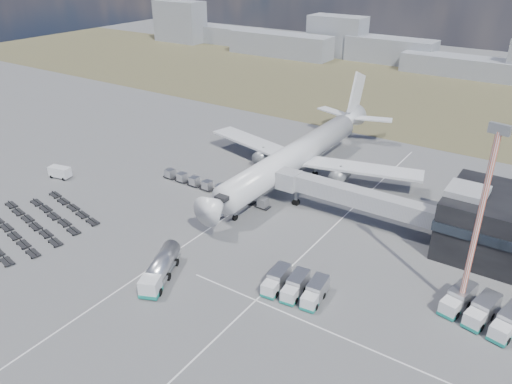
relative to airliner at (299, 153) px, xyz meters
The scene contains 15 objects.
ground 32.81m from the airliner, 90.00° to the right, with size 420.00×420.00×0.00m, color #565659.
grass_strip 77.80m from the airliner, 90.00° to the left, with size 420.00×90.00×0.01m, color #4E4F2F.
lane_markings 31.41m from the airliner, 71.60° to the right, with size 47.12×110.00×0.01m.
jet_bridge 19.89m from the airliner, 36.93° to the right, with size 30.30×3.80×7.05m.
airliner is the anchor object (origin of this frame).
skyline 119.20m from the airliner, 100.35° to the left, with size 281.37×26.05×19.91m.
fuel_tanker 44.18m from the airliner, 88.43° to the right, with size 7.00×11.29×3.58m.
pushback_tug 25.13m from the airliner, 99.32° to the right, with size 2.97×1.67×1.37m, color silver.
utility_van 51.67m from the airliner, 145.20° to the right, with size 4.68×2.12×2.47m, color silver.
catering_truck 5.01m from the airliner, 85.35° to the right, with size 4.12×6.06×2.58m.
service_trucks_near 41.27m from the airliner, 61.09° to the right, with size 8.83×7.05×2.50m.
service_trucks_far 51.06m from the airliner, 31.81° to the right, with size 10.33×8.62×2.77m.
uld_row 19.95m from the airliner, 122.10° to the right, with size 26.88×2.07×1.82m.
baggage_dollies 54.50m from the airliner, 123.32° to the right, with size 24.20×21.05×0.68m.
floodlight_mast 48.86m from the airliner, 33.09° to the right, with size 2.56×2.07×26.82m.
Camera 1 is at (47.49, -54.85, 45.18)m, focal length 35.00 mm.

